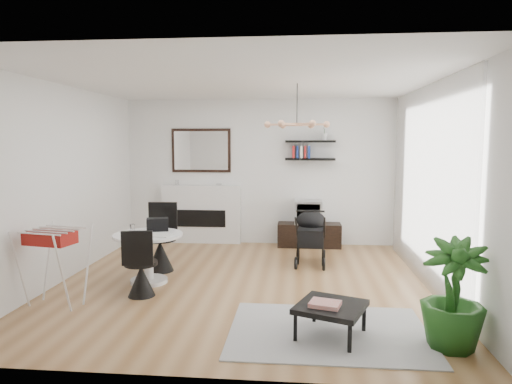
# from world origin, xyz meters

# --- Properties ---
(floor) EXTENTS (5.00, 5.00, 0.00)m
(floor) POSITION_xyz_m (0.00, 0.00, 0.00)
(floor) COLOR olive
(floor) RESTS_ON ground
(ceiling) EXTENTS (5.00, 5.00, 0.00)m
(ceiling) POSITION_xyz_m (0.00, 0.00, 2.70)
(ceiling) COLOR white
(ceiling) RESTS_ON wall_back
(wall_back) EXTENTS (5.00, 0.00, 5.00)m
(wall_back) POSITION_xyz_m (0.00, 2.50, 1.35)
(wall_back) COLOR white
(wall_back) RESTS_ON floor
(wall_left) EXTENTS (0.00, 5.00, 5.00)m
(wall_left) POSITION_xyz_m (-2.50, 0.00, 1.35)
(wall_left) COLOR white
(wall_left) RESTS_ON floor
(wall_right) EXTENTS (0.00, 5.00, 5.00)m
(wall_right) POSITION_xyz_m (2.50, 0.00, 1.35)
(wall_right) COLOR white
(wall_right) RESTS_ON floor
(sheer_curtain) EXTENTS (0.04, 3.60, 2.60)m
(sheer_curtain) POSITION_xyz_m (2.40, 0.20, 1.35)
(sheer_curtain) COLOR white
(sheer_curtain) RESTS_ON wall_right
(fireplace) EXTENTS (1.50, 0.17, 2.16)m
(fireplace) POSITION_xyz_m (-1.10, 2.42, 0.69)
(fireplace) COLOR white
(fireplace) RESTS_ON floor
(shelf_lower) EXTENTS (0.90, 0.25, 0.04)m
(shelf_lower) POSITION_xyz_m (0.93, 2.37, 1.60)
(shelf_lower) COLOR black
(shelf_lower) RESTS_ON wall_back
(shelf_upper) EXTENTS (0.90, 0.25, 0.04)m
(shelf_upper) POSITION_xyz_m (0.93, 2.37, 1.92)
(shelf_upper) COLOR black
(shelf_upper) RESTS_ON wall_back
(pendant_lamp) EXTENTS (0.90, 0.90, 0.10)m
(pendant_lamp) POSITION_xyz_m (0.70, 0.30, 2.15)
(pendant_lamp) COLOR tan
(pendant_lamp) RESTS_ON ceiling
(tv_console) EXTENTS (1.14, 0.40, 0.43)m
(tv_console) POSITION_xyz_m (0.93, 2.29, 0.21)
(tv_console) COLOR black
(tv_console) RESTS_ON floor
(crt_tv) EXTENTS (0.49, 0.43, 0.43)m
(crt_tv) POSITION_xyz_m (0.91, 2.29, 0.64)
(crt_tv) COLOR #B0B1B3
(crt_tv) RESTS_ON tv_console
(dining_table) EXTENTS (0.93, 0.93, 0.68)m
(dining_table) POSITION_xyz_m (-1.29, -0.08, 0.45)
(dining_table) COLOR white
(dining_table) RESTS_ON floor
(laptop) EXTENTS (0.36, 0.26, 0.03)m
(laptop) POSITION_xyz_m (-1.40, -0.10, 0.69)
(laptop) COLOR black
(laptop) RESTS_ON dining_table
(black_bag) EXTENTS (0.33, 0.26, 0.18)m
(black_bag) POSITION_xyz_m (-1.23, 0.14, 0.77)
(black_bag) COLOR black
(black_bag) RESTS_ON dining_table
(newspaper) EXTENTS (0.35, 0.30, 0.01)m
(newspaper) POSITION_xyz_m (-1.09, -0.17, 0.68)
(newspaper) COLOR silver
(newspaper) RESTS_ON dining_table
(drinking_glass) EXTENTS (0.06, 0.06, 0.11)m
(drinking_glass) POSITION_xyz_m (-1.54, 0.02, 0.73)
(drinking_glass) COLOR white
(drinking_glass) RESTS_ON dining_table
(chair_far) EXTENTS (0.48, 0.49, 1.01)m
(chair_far) POSITION_xyz_m (-1.31, 0.51, 0.32)
(chair_far) COLOR black
(chair_far) RESTS_ON floor
(chair_near) EXTENTS (0.42, 0.43, 0.86)m
(chair_near) POSITION_xyz_m (-1.21, -0.63, 0.27)
(chair_near) COLOR black
(chair_near) RESTS_ON floor
(drying_rack) EXTENTS (0.71, 0.68, 0.92)m
(drying_rack) POSITION_xyz_m (-2.10, -1.03, 0.49)
(drying_rack) COLOR white
(drying_rack) RESTS_ON floor
(stroller) EXTENTS (0.51, 0.79, 0.93)m
(stroller) POSITION_xyz_m (0.93, 1.09, 0.40)
(stroller) COLOR black
(stroller) RESTS_ON floor
(rug) EXTENTS (1.99, 1.44, 0.01)m
(rug) POSITION_xyz_m (1.05, -1.50, 0.01)
(rug) COLOR gray
(rug) RESTS_ON floor
(coffee_table) EXTENTS (0.81, 0.81, 0.32)m
(coffee_table) POSITION_xyz_m (1.06, -1.61, 0.30)
(coffee_table) COLOR black
(coffee_table) RESTS_ON rug
(magazines) EXTENTS (0.34, 0.30, 0.04)m
(magazines) POSITION_xyz_m (1.00, -1.66, 0.35)
(magazines) COLOR #C43E31
(magazines) RESTS_ON coffee_table
(potted_plant) EXTENTS (0.73, 0.73, 1.04)m
(potted_plant) POSITION_xyz_m (2.17, -1.74, 0.52)
(potted_plant) COLOR #1C4E16
(potted_plant) RESTS_ON floor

